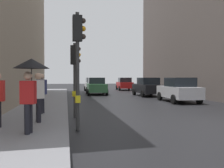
{
  "coord_description": "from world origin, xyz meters",
  "views": [
    {
      "loc": [
        -5.42,
        -8.18,
        1.76
      ],
      "look_at": [
        -2.39,
        7.29,
        1.33
      ],
      "focal_mm": 37.64,
      "sensor_mm": 36.0,
      "label": 1
    }
  ],
  "objects_px": {
    "pedestrian_with_umbrella": "(30,75)",
    "car_white_compact": "(93,85)",
    "pedestrian_with_black_backpack": "(37,94)",
    "traffic_light_near_left": "(78,49)",
    "car_red_sedan": "(124,84)",
    "car_green_estate": "(96,86)",
    "car_dark_suv": "(147,87)",
    "pedestrian_with_grey_backpack": "(41,91)",
    "traffic_light_near_right": "(75,66)",
    "car_silver_hatchback": "(179,90)"
  },
  "relations": [
    {
      "from": "car_dark_suv",
      "to": "car_green_estate",
      "type": "relative_size",
      "value": 0.99
    },
    {
      "from": "car_silver_hatchback",
      "to": "pedestrian_with_black_backpack",
      "type": "xyz_separation_m",
      "value": [
        -8.97,
        -6.88,
        0.29
      ]
    },
    {
      "from": "traffic_light_near_right",
      "to": "car_white_compact",
      "type": "height_order",
      "value": "traffic_light_near_right"
    },
    {
      "from": "traffic_light_near_left",
      "to": "pedestrian_with_grey_backpack",
      "type": "bearing_deg",
      "value": 116.32
    },
    {
      "from": "car_silver_hatchback",
      "to": "car_dark_suv",
      "type": "bearing_deg",
      "value": 93.47
    },
    {
      "from": "car_dark_suv",
      "to": "pedestrian_with_umbrella",
      "type": "xyz_separation_m",
      "value": [
        -8.59,
        -14.29,
        0.96
      ]
    },
    {
      "from": "car_dark_suv",
      "to": "car_silver_hatchback",
      "type": "bearing_deg",
      "value": -86.53
    },
    {
      "from": "car_silver_hatchback",
      "to": "pedestrian_with_black_backpack",
      "type": "relative_size",
      "value": 2.42
    },
    {
      "from": "traffic_light_near_right",
      "to": "car_dark_suv",
      "type": "distance_m",
      "value": 13.11
    },
    {
      "from": "traffic_light_near_left",
      "to": "car_red_sedan",
      "type": "bearing_deg",
      "value": 72.45
    },
    {
      "from": "car_dark_suv",
      "to": "pedestrian_with_umbrella",
      "type": "distance_m",
      "value": 16.7
    },
    {
      "from": "car_dark_suv",
      "to": "car_green_estate",
      "type": "bearing_deg",
      "value": 147.29
    },
    {
      "from": "pedestrian_with_umbrella",
      "to": "car_silver_hatchback",
      "type": "bearing_deg",
      "value": 44.04
    },
    {
      "from": "traffic_light_near_left",
      "to": "pedestrian_with_umbrella",
      "type": "bearing_deg",
      "value": -149.46
    },
    {
      "from": "traffic_light_near_left",
      "to": "car_white_compact",
      "type": "height_order",
      "value": "traffic_light_near_left"
    },
    {
      "from": "car_dark_suv",
      "to": "car_red_sedan",
      "type": "bearing_deg",
      "value": 87.6
    },
    {
      "from": "traffic_light_near_left",
      "to": "car_green_estate",
      "type": "xyz_separation_m",
      "value": [
        2.68,
        16.38,
        -1.8
      ]
    },
    {
      "from": "car_silver_hatchback",
      "to": "pedestrian_with_black_backpack",
      "type": "distance_m",
      "value": 11.31
    },
    {
      "from": "car_red_sedan",
      "to": "car_silver_hatchback",
      "type": "bearing_deg",
      "value": -90.38
    },
    {
      "from": "car_white_compact",
      "to": "traffic_light_near_left",
      "type": "bearing_deg",
      "value": -97.71
    },
    {
      "from": "car_green_estate",
      "to": "pedestrian_with_umbrella",
      "type": "xyz_separation_m",
      "value": [
        -4.07,
        -17.19,
        0.96
      ]
    },
    {
      "from": "car_silver_hatchback",
      "to": "car_red_sedan",
      "type": "relative_size",
      "value": 0.99
    },
    {
      "from": "pedestrian_with_umbrella",
      "to": "car_dark_suv",
      "type": "bearing_deg",
      "value": 58.97
    },
    {
      "from": "car_red_sedan",
      "to": "car_green_estate",
      "type": "bearing_deg",
      "value": -122.41
    },
    {
      "from": "pedestrian_with_black_backpack",
      "to": "traffic_light_near_left",
      "type": "bearing_deg",
      "value": -33.56
    },
    {
      "from": "traffic_light_near_left",
      "to": "pedestrian_with_grey_backpack",
      "type": "xyz_separation_m",
      "value": [
        -1.51,
        3.06,
        -1.52
      ]
    },
    {
      "from": "car_green_estate",
      "to": "pedestrian_with_grey_backpack",
      "type": "relative_size",
      "value": 2.41
    },
    {
      "from": "traffic_light_near_left",
      "to": "car_silver_hatchback",
      "type": "xyz_separation_m",
      "value": [
        7.55,
        7.82,
        -1.8
      ]
    },
    {
      "from": "car_silver_hatchback",
      "to": "pedestrian_with_umbrella",
      "type": "xyz_separation_m",
      "value": [
        -8.94,
        -8.64,
        0.96
      ]
    },
    {
      "from": "traffic_light_near_right",
      "to": "car_silver_hatchback",
      "type": "relative_size",
      "value": 0.76
    },
    {
      "from": "traffic_light_near_right",
      "to": "pedestrian_with_umbrella",
      "type": "bearing_deg",
      "value": -112.02
    },
    {
      "from": "car_green_estate",
      "to": "pedestrian_with_black_backpack",
      "type": "distance_m",
      "value": 15.97
    },
    {
      "from": "traffic_light_near_left",
      "to": "pedestrian_with_black_backpack",
      "type": "relative_size",
      "value": 2.2
    },
    {
      "from": "car_green_estate",
      "to": "pedestrian_with_umbrella",
      "type": "distance_m",
      "value": 17.7
    },
    {
      "from": "pedestrian_with_umbrella",
      "to": "traffic_light_near_left",
      "type": "bearing_deg",
      "value": 30.54
    },
    {
      "from": "car_white_compact",
      "to": "car_silver_hatchback",
      "type": "height_order",
      "value": "same"
    },
    {
      "from": "car_silver_hatchback",
      "to": "car_green_estate",
      "type": "height_order",
      "value": "same"
    },
    {
      "from": "car_red_sedan",
      "to": "pedestrian_with_grey_backpack",
      "type": "height_order",
      "value": "pedestrian_with_grey_backpack"
    },
    {
      "from": "car_silver_hatchback",
      "to": "pedestrian_with_grey_backpack",
      "type": "relative_size",
      "value": 2.42
    },
    {
      "from": "traffic_light_near_left",
      "to": "car_green_estate",
      "type": "distance_m",
      "value": 16.69
    },
    {
      "from": "traffic_light_near_left",
      "to": "pedestrian_with_black_backpack",
      "type": "height_order",
      "value": "traffic_light_near_left"
    },
    {
      "from": "car_dark_suv",
      "to": "car_red_sedan",
      "type": "distance_m",
      "value": 10.75
    },
    {
      "from": "pedestrian_with_umbrella",
      "to": "pedestrian_with_grey_backpack",
      "type": "bearing_deg",
      "value": 91.85
    },
    {
      "from": "traffic_light_near_left",
      "to": "car_white_compact",
      "type": "xyz_separation_m",
      "value": [
        2.94,
        21.68,
        -1.8
      ]
    },
    {
      "from": "car_dark_suv",
      "to": "car_white_compact",
      "type": "bearing_deg",
      "value": 117.48
    },
    {
      "from": "traffic_light_near_right",
      "to": "car_green_estate",
      "type": "relative_size",
      "value": 0.77
    },
    {
      "from": "traffic_light_near_right",
      "to": "pedestrian_with_grey_backpack",
      "type": "xyz_separation_m",
      "value": [
        -1.51,
        0.45,
        -1.09
      ]
    },
    {
      "from": "car_red_sedan",
      "to": "pedestrian_with_umbrella",
      "type": "bearing_deg",
      "value": -109.87
    },
    {
      "from": "traffic_light_near_right",
      "to": "pedestrian_with_black_backpack",
      "type": "bearing_deg",
      "value": -130.38
    },
    {
      "from": "pedestrian_with_umbrella",
      "to": "car_white_compact",
      "type": "bearing_deg",
      "value": 79.12
    }
  ]
}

